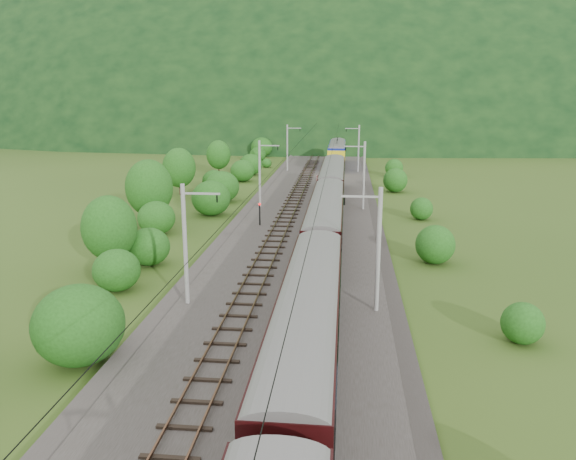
# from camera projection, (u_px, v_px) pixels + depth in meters

# --- Properties ---
(ground) EXTENTS (600.00, 600.00, 0.00)m
(ground) POSITION_uv_depth(u_px,v_px,m) (280.00, 311.00, 36.73)
(ground) COLOR #2F4A17
(ground) RESTS_ON ground
(railbed) EXTENTS (14.00, 220.00, 0.30)m
(railbed) POSITION_uv_depth(u_px,v_px,m) (294.00, 263.00, 46.34)
(railbed) COLOR #38332D
(railbed) RESTS_ON ground
(track_left) EXTENTS (2.40, 220.00, 0.27)m
(track_left) POSITION_uv_depth(u_px,v_px,m) (266.00, 260.00, 46.53)
(track_left) COLOR brown
(track_left) RESTS_ON railbed
(track_right) EXTENTS (2.40, 220.00, 0.27)m
(track_right) POSITION_uv_depth(u_px,v_px,m) (323.00, 262.00, 46.05)
(track_right) COLOR brown
(track_right) RESTS_ON railbed
(catenary_left) EXTENTS (2.54, 192.28, 8.00)m
(catenary_left) POSITION_uv_depth(u_px,v_px,m) (260.00, 172.00, 67.14)
(catenary_left) COLOR gray
(catenary_left) RESTS_ON railbed
(catenary_right) EXTENTS (2.54, 192.28, 8.00)m
(catenary_right) POSITION_uv_depth(u_px,v_px,m) (363.00, 174.00, 65.92)
(catenary_right) COLOR gray
(catenary_right) RESTS_ON railbed
(overhead_wires) EXTENTS (4.83, 198.00, 0.03)m
(overhead_wires) POSITION_uv_depth(u_px,v_px,m) (295.00, 180.00, 44.66)
(overhead_wires) COLOR black
(overhead_wires) RESTS_ON ground
(mountain_main) EXTENTS (504.00, 360.00, 244.00)m
(mountain_main) POSITION_uv_depth(u_px,v_px,m) (339.00, 119.00, 287.71)
(mountain_main) COLOR black
(mountain_main) RESTS_ON ground
(mountain_ridge) EXTENTS (336.00, 280.00, 132.00)m
(mountain_ridge) POSITION_uv_depth(u_px,v_px,m) (140.00, 115.00, 338.23)
(mountain_ridge) COLOR black
(mountain_ridge) RESTS_ON ground
(train) EXTENTS (3.03, 145.89, 5.27)m
(train) POSITION_uv_depth(u_px,v_px,m) (320.00, 247.00, 38.43)
(train) COLOR black
(train) RESTS_ON ground
(hazard_post_near) EXTENTS (0.18, 0.18, 1.69)m
(hazard_post_near) POSITION_uv_depth(u_px,v_px,m) (317.00, 181.00, 82.34)
(hazard_post_near) COLOR red
(hazard_post_near) RESTS_ON railbed
(hazard_post_far) EXTENTS (0.18, 0.18, 1.70)m
(hazard_post_far) POSITION_uv_depth(u_px,v_px,m) (327.00, 163.00, 102.90)
(hazard_post_far) COLOR red
(hazard_post_far) RESTS_ON railbed
(signal) EXTENTS (0.26, 0.26, 2.36)m
(signal) POSITION_uv_depth(u_px,v_px,m) (260.00, 212.00, 58.54)
(signal) COLOR black
(signal) RESTS_ON railbed
(vegetation_left) EXTENTS (13.67, 148.76, 7.09)m
(vegetation_left) POSITION_uv_depth(u_px,v_px,m) (163.00, 208.00, 55.58)
(vegetation_left) COLOR #1D4B14
(vegetation_left) RESTS_ON ground
(vegetation_right) EXTENTS (6.06, 105.18, 3.15)m
(vegetation_right) POSITION_uv_depth(u_px,v_px,m) (451.00, 261.00, 42.53)
(vegetation_right) COLOR #1D4B14
(vegetation_right) RESTS_ON ground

